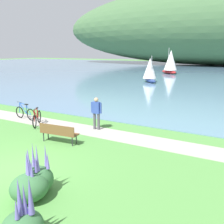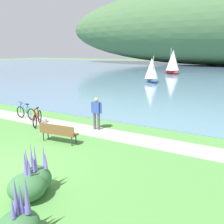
{
  "view_description": "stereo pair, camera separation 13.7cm",
  "coord_description": "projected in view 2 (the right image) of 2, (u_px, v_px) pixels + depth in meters",
  "views": [
    {
      "loc": [
        6.96,
        -5.11,
        4.06
      ],
      "look_at": [
        0.98,
        5.66,
        1.0
      ],
      "focal_mm": 39.92,
      "sensor_mm": 36.0,
      "label": 1
    },
    {
      "loc": [
        7.08,
        -5.04,
        4.06
      ],
      "look_at": [
        0.98,
        5.66,
        1.0
      ],
      "focal_mm": 39.92,
      "sensor_mm": 36.0,
      "label": 2
    }
  ],
  "objects": [
    {
      "name": "sailboat_toward_hillside",
      "position": [
        152.0,
        70.0,
        31.8
      ],
      "size": [
        2.68,
        2.72,
        3.38
      ],
      "color": "navy",
      "rests_on": "bay_water"
    },
    {
      "name": "echium_bush_mid_cluster",
      "position": [
        27.0,
        186.0,
        6.92
      ],
      "size": [
        1.06,
        1.06,
        1.45
      ],
      "color": "#386B3D",
      "rests_on": "ground"
    },
    {
      "name": "sailboat_nearest_to_shore",
      "position": [
        173.0,
        62.0,
        43.07
      ],
      "size": [
        3.69,
        3.33,
        4.44
      ],
      "color": "#B22323",
      "rests_on": "bay_water"
    },
    {
      "name": "person_at_shoreline",
      "position": [
        96.0,
        111.0,
        12.91
      ],
      "size": [
        0.61,
        0.25,
        1.71
      ],
      "color": "#4C4C51",
      "rests_on": "ground"
    },
    {
      "name": "ground_plane",
      "position": [
        7.0,
        171.0,
        8.63
      ],
      "size": [
        200.0,
        200.0,
        0.0
      ],
      "primitive_type": "plane",
      "color": "#518E42"
    },
    {
      "name": "park_bench_near_camera",
      "position": [
        58.0,
        132.0,
        11.12
      ],
      "size": [
        1.84,
        0.66,
        0.88
      ],
      "color": "brown",
      "rests_on": "ground"
    },
    {
      "name": "bicycle_beside_path",
      "position": [
        37.0,
        118.0,
        13.83
      ],
      "size": [
        0.99,
        1.53,
        1.01
      ],
      "color": "black",
      "rests_on": "ground"
    },
    {
      "name": "bay_water",
      "position": [
        213.0,
        72.0,
        48.39
      ],
      "size": [
        180.0,
        80.0,
        0.04
      ],
      "primitive_type": "cube",
      "color": "#5B7F9E",
      "rests_on": "ground"
    },
    {
      "name": "bicycle_leaning_near_bench",
      "position": [
        26.0,
        113.0,
        15.05
      ],
      "size": [
        1.77,
        0.21,
        1.01
      ],
      "color": "black",
      "rests_on": "ground"
    },
    {
      "name": "echium_bush_beside_closest",
      "position": [
        19.0,
        223.0,
        5.43
      ],
      "size": [
        0.91,
        0.91,
        1.51
      ],
      "color": "#386B3D",
      "rests_on": "ground"
    },
    {
      "name": "shoreline_path",
      "position": [
        90.0,
        130.0,
        12.94
      ],
      "size": [
        60.0,
        1.5,
        0.01
      ],
      "primitive_type": "cube",
      "color": "#A39E93",
      "rests_on": "ground"
    },
    {
      "name": "echium_bush_closest_to_camera",
      "position": [
        36.0,
        178.0,
        7.28
      ],
      "size": [
        0.87,
        0.87,
        1.56
      ],
      "color": "#386B3D",
      "rests_on": "ground"
    },
    {
      "name": "distant_hillside",
      "position": [
        219.0,
        24.0,
        66.35
      ],
      "size": [
        93.82,
        28.0,
        21.49
      ],
      "primitive_type": "ellipsoid",
      "color": "#42663D",
      "rests_on": "bay_water"
    }
  ]
}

